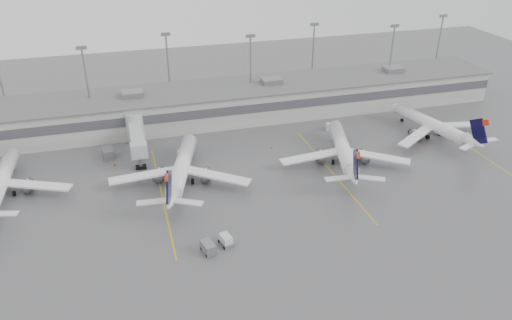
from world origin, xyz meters
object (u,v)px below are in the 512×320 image
object	(u,v)px
jet_mid_left	(181,168)
jet_mid_right	(344,150)
jet_far_left	(0,182)
jet_far_right	(434,125)
baggage_tug	(226,241)

from	to	relation	value
jet_mid_left	jet_mid_right	bearing A→B (deg)	14.52
jet_far_left	jet_mid_right	bearing A→B (deg)	-2.27
jet_far_left	jet_far_right	size ratio (longest dim) A/B	1.01
jet_far_left	jet_far_right	world-z (taller)	jet_far_right
jet_mid_right	baggage_tug	size ratio (longest dim) A/B	9.71
jet_mid_left	baggage_tug	xyz separation A→B (m)	(3.95, -22.17, -2.46)
jet_mid_left	jet_far_right	bearing A→B (deg)	21.56
baggage_tug	jet_mid_left	bearing A→B (deg)	85.94
jet_far_right	baggage_tug	size ratio (longest dim) A/B	9.36
jet_mid_right	jet_mid_left	bearing A→B (deg)	-166.40
jet_far_right	jet_far_left	bearing A→B (deg)	167.65
jet_far_left	jet_mid_left	size ratio (longest dim) A/B	0.96
jet_mid_left	jet_far_left	bearing A→B (deg)	-170.55
jet_mid_left	jet_far_right	size ratio (longest dim) A/B	1.05
jet_far_left	baggage_tug	xyz separation A→B (m)	(37.57, -26.40, -2.26)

